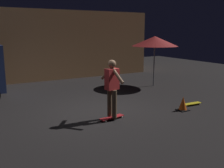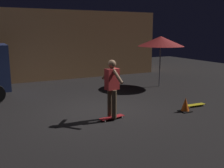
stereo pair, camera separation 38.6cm
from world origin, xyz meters
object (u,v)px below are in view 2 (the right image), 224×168
object	(u,v)px
skater	(112,84)
traffic_cone	(185,105)
patio_umbrella	(161,41)
skateboard_spare	(195,105)
skateboard_ridden	(112,117)

from	to	relation	value
skater	traffic_cone	world-z (taller)	skater
patio_umbrella	skater	size ratio (longest dim) A/B	1.38
patio_umbrella	skateboard_spare	distance (m)	3.94
patio_umbrella	skateboard_ridden	world-z (taller)	patio_umbrella
traffic_cone	skateboard_ridden	bearing A→B (deg)	171.40
patio_umbrella	skateboard_spare	world-z (taller)	patio_umbrella
skateboard_ridden	traffic_cone	bearing A→B (deg)	-8.60
patio_umbrella	traffic_cone	world-z (taller)	patio_umbrella
patio_umbrella	skater	world-z (taller)	patio_umbrella
skateboard_ridden	skateboard_spare	distance (m)	3.11
patio_umbrella	skateboard_spare	xyz separation A→B (m)	(-0.92, -3.26, -2.02)
patio_umbrella	skateboard_ridden	size ratio (longest dim) A/B	2.87
skater	traffic_cone	distance (m)	2.59
patio_umbrella	traffic_cone	distance (m)	4.31
traffic_cone	patio_umbrella	bearing A→B (deg)	65.72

